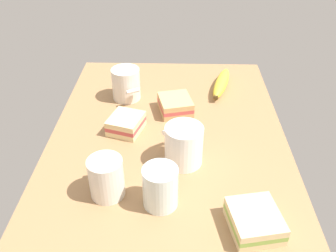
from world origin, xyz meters
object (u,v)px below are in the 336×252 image
(coffee_mug_black, at_px, (126,84))
(sandwich_main, at_px, (175,105))
(banana, at_px, (221,83))
(sandwich_side, at_px, (126,124))
(sandwich_extra, at_px, (254,221))
(coffee_mug_milky, at_px, (184,145))
(glass_of_milk, at_px, (160,188))
(coffee_mug_spare, at_px, (106,177))

(coffee_mug_black, xyz_separation_m, sandwich_main, (-0.07, -0.15, -0.03))
(banana, bearing_deg, sandwich_side, 130.88)
(sandwich_extra, distance_m, banana, 0.58)
(sandwich_main, bearing_deg, coffee_mug_milky, -174.41)
(coffee_mug_black, xyz_separation_m, banana, (0.07, -0.30, -0.03))
(sandwich_main, distance_m, glass_of_milk, 0.37)
(sandwich_main, relative_size, glass_of_milk, 1.24)
(sandwich_main, relative_size, sandwich_side, 1.05)
(sandwich_side, height_order, glass_of_milk, glass_of_milk)
(sandwich_extra, height_order, banana, sandwich_extra)
(coffee_mug_milky, distance_m, sandwich_extra, 0.25)
(sandwich_extra, bearing_deg, sandwich_side, 41.88)
(sandwich_side, relative_size, sandwich_extra, 0.92)
(coffee_mug_black, bearing_deg, sandwich_extra, -148.07)
(sandwich_extra, bearing_deg, coffee_mug_milky, 34.55)
(coffee_mug_milky, height_order, coffee_mug_spare, coffee_mug_milky)
(sandwich_extra, distance_m, glass_of_milk, 0.20)
(coffee_mug_milky, distance_m, coffee_mug_spare, 0.20)
(sandwich_main, bearing_deg, glass_of_milk, 175.75)
(sandwich_side, xyz_separation_m, banana, (0.25, -0.29, -0.00))
(coffee_mug_milky, height_order, sandwich_main, coffee_mug_milky)
(coffee_mug_milky, bearing_deg, banana, -18.78)
(coffee_mug_spare, xyz_separation_m, sandwich_side, (0.24, -0.01, -0.03))
(coffee_mug_milky, xyz_separation_m, coffee_mug_spare, (-0.11, 0.17, -0.00))
(coffee_mug_black, xyz_separation_m, sandwich_side, (-0.18, -0.02, -0.03))
(glass_of_milk, bearing_deg, sandwich_extra, -108.42)
(coffee_mug_black, xyz_separation_m, sandwich_extra, (-0.51, -0.32, -0.03))
(coffee_mug_black, relative_size, sandwich_main, 0.93)
(coffee_mug_spare, height_order, glass_of_milk, same)
(sandwich_side, bearing_deg, sandwich_extra, -138.12)
(glass_of_milk, height_order, banana, glass_of_milk)
(coffee_mug_spare, distance_m, sandwich_extra, 0.32)
(glass_of_milk, bearing_deg, coffee_mug_black, 15.85)
(glass_of_milk, bearing_deg, sandwich_main, -4.25)
(sandwich_extra, xyz_separation_m, glass_of_milk, (0.06, 0.19, 0.02))
(sandwich_main, bearing_deg, coffee_mug_spare, 157.01)
(coffee_mug_milky, relative_size, sandwich_side, 1.02)
(coffee_mug_milky, xyz_separation_m, banana, (0.38, -0.13, -0.03))
(coffee_mug_milky, bearing_deg, sandwich_extra, -145.45)
(coffee_mug_spare, distance_m, sandwich_main, 0.38)
(sandwich_side, relative_size, banana, 0.56)
(coffee_mug_milky, bearing_deg, glass_of_milk, 160.38)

